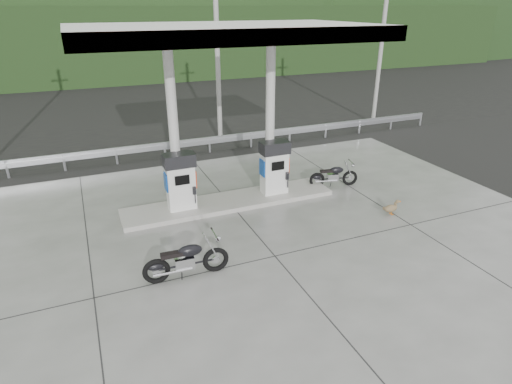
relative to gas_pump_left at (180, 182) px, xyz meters
name	(u,v)px	position (x,y,z in m)	size (l,w,h in m)	color
ground	(260,239)	(1.60, -2.50, -1.07)	(160.00, 160.00, 0.00)	black
forecourt_apron	(260,239)	(1.60, -2.50, -1.06)	(18.00, 14.00, 0.02)	slate
pump_island	(230,202)	(1.60, 0.00, -0.98)	(7.00, 1.40, 0.15)	#A09C95
gas_pump_left	(180,182)	(0.00, 0.00, 0.00)	(0.95, 0.55, 1.80)	white
gas_pump_right	(274,167)	(3.20, 0.00, 0.00)	(0.95, 0.55, 1.80)	white
canopy_column_left	(173,128)	(0.00, 0.40, 1.60)	(0.30, 0.30, 5.00)	silver
canopy_column_right	(270,118)	(3.20, 0.40, 1.60)	(0.30, 0.30, 5.00)	silver
canopy_roof	(226,32)	(1.60, 0.00, 4.30)	(8.50, 5.00, 0.40)	white
guardrail	(187,139)	(1.60, 5.50, -0.36)	(26.00, 0.16, 1.42)	#A5A8AE
road	(171,135)	(1.60, 9.00, -1.07)	(60.00, 7.00, 0.01)	black
utility_pole_b	(217,55)	(3.60, 7.00, 2.93)	(0.22, 0.22, 8.00)	gray
utility_pole_c	(381,48)	(12.60, 7.00, 2.93)	(0.22, 0.22, 8.00)	gray
tree_band	(120,44)	(1.60, 27.50, 1.93)	(80.00, 6.00, 6.00)	black
forested_hills	(98,50)	(1.60, 57.50, -1.07)	(100.00, 40.00, 140.00)	black
motorcycle_left	(186,260)	(-0.75, -3.50, -0.59)	(1.95, 0.62, 0.92)	black
motorcycle_right	(334,176)	(5.56, -0.02, -0.65)	(1.68, 0.53, 0.79)	black
duck	(391,209)	(5.98, -2.69, -0.85)	(0.56, 0.16, 0.40)	brown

